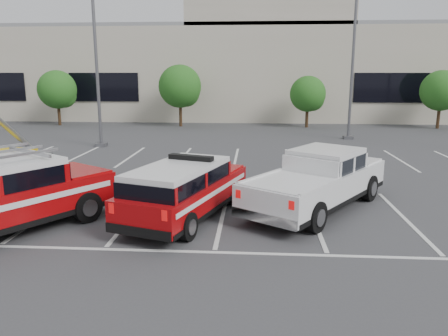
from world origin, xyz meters
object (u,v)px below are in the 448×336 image
at_px(convention_building, 248,67).
at_px(light_pole_left, 96,55).
at_px(tree_mid_right, 309,95).
at_px(tree_right, 442,92).
at_px(utility_rig, 4,171).
at_px(tree_left, 59,91).
at_px(tree_mid_left, 181,88).
at_px(fire_chief_suv, 185,194).
at_px(ladder_suv, 0,201).
at_px(light_pole_mid, 353,57).
at_px(white_pickup, 318,186).

bearing_deg(convention_building, light_pole_left, -112.39).
distance_m(tree_mid_right, tree_right, 10.00).
bearing_deg(utility_rig, convention_building, 74.99).
bearing_deg(tree_left, tree_mid_left, 0.00).
relative_size(fire_chief_suv, ladder_suv, 0.93).
bearing_deg(tree_mid_right, tree_left, 180.00).
bearing_deg(convention_building, tree_mid_left, -117.40).
xyz_separation_m(convention_building, ladder_suv, (-5.98, -33.80, -3.83)).
bearing_deg(tree_left, ladder_suv, -69.19).
bearing_deg(tree_right, utility_rig, -140.92).
height_order(light_pole_mid, ladder_suv, light_pole_mid).
height_order(tree_mid_left, tree_right, tree_mid_left).
height_order(white_pickup, utility_rig, utility_rig).
bearing_deg(fire_chief_suv, light_pole_mid, 81.98).
distance_m(light_pole_mid, ladder_suv, 22.45).
distance_m(tree_mid_left, ladder_suv, 24.09).
distance_m(light_pole_mid, utility_rig, 20.85).
bearing_deg(white_pickup, light_pole_mid, 109.85).
bearing_deg(white_pickup, tree_left, 165.01).
relative_size(tree_mid_left, fire_chief_suv, 0.88).
bearing_deg(utility_rig, white_pickup, -8.08).
xyz_separation_m(tree_mid_left, fire_chief_suv, (3.81, -22.41, -2.29)).
bearing_deg(tree_mid_right, light_pole_left, -142.50).
height_order(tree_mid_left, utility_rig, tree_mid_left).
relative_size(tree_mid_right, utility_rig, 1.13).
xyz_separation_m(tree_mid_left, light_pole_left, (-3.09, -10.05, 2.14)).
height_order(tree_right, fire_chief_suv, tree_right).
relative_size(tree_left, light_pole_left, 0.43).
bearing_deg(light_pole_mid, tree_mid_left, 153.08).
xyz_separation_m(light_pole_left, utility_rig, (-0.53, -9.14, -4.59)).
xyz_separation_m(tree_left, tree_mid_left, (10.00, 0.00, 0.27)).
distance_m(tree_left, fire_chief_suv, 26.41).
relative_size(tree_mid_left, white_pickup, 0.79).
height_order(tree_right, light_pole_mid, light_pole_mid).
bearing_deg(light_pole_left, fire_chief_suv, -60.82).
xyz_separation_m(tree_mid_left, light_pole_mid, (11.91, -6.05, 2.14)).
distance_m(tree_mid_right, white_pickup, 21.34).
bearing_deg(tree_mid_right, white_pickup, -95.78).
xyz_separation_m(light_pole_mid, ladder_suv, (-12.80, -17.93, -4.29)).
xyz_separation_m(convention_building, tree_mid_right, (4.91, -9.82, -2.22)).
distance_m(convention_building, tree_right, 17.96).
bearing_deg(fire_chief_suv, tree_left, 139.95).
distance_m(tree_mid_right, utility_rig, 23.60).
bearing_deg(white_pickup, utility_rig, -154.93).
distance_m(tree_mid_right, fire_chief_suv, 23.32).
height_order(tree_left, light_pole_mid, light_pole_mid).
xyz_separation_m(tree_mid_right, white_pickup, (-2.14, -21.16, -1.76)).
height_order(convention_building, white_pickup, convention_building).
xyz_separation_m(light_pole_left, light_pole_mid, (15.00, 4.00, 0.00)).
height_order(white_pickup, ladder_suv, ladder_suv).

